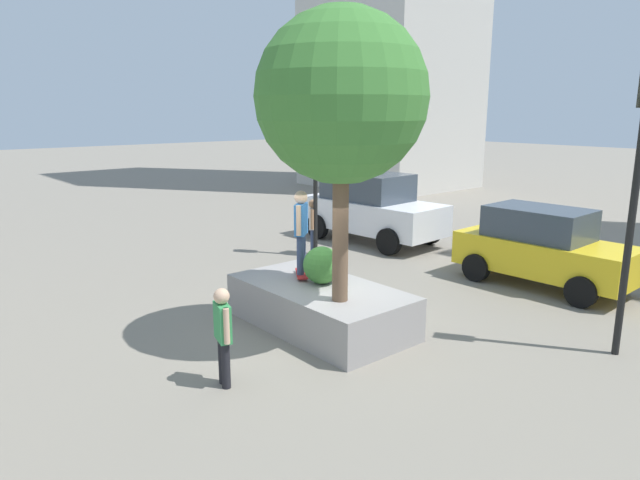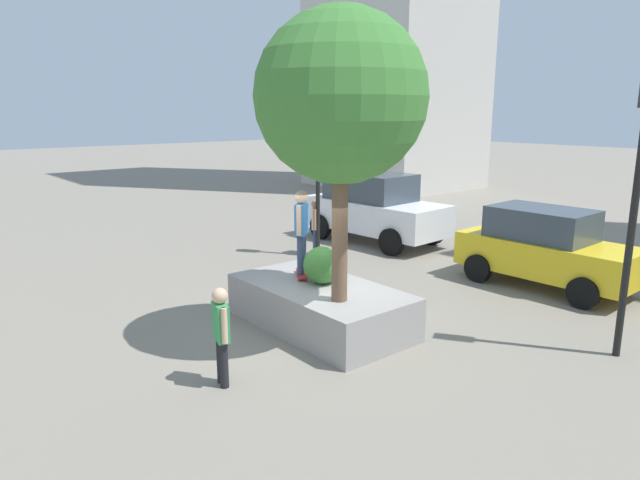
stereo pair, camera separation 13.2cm
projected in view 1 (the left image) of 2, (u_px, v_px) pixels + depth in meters
The scene contains 12 objects.
ground_plane at pixel (324, 329), 10.91m from camera, with size 120.00×120.00×0.00m, color gray.
planter_ledge at pixel (320, 306), 10.98m from camera, with size 3.64×1.93×0.83m, color gray.
plaza_tree at pixel (341, 98), 9.28m from camera, with size 2.88×2.88×4.94m.
boxwood_shrub at pixel (322, 265), 10.96m from camera, with size 0.73×0.73×0.73m, color #3D7A33.
skateboard at pixel (301, 274), 11.47m from camera, with size 0.78×0.63×0.07m.
skateboarder at pixel (301, 226), 11.24m from camera, with size 0.43×0.47×1.68m.
police_car at pixel (371, 207), 18.02m from camera, with size 4.79×2.43×2.17m.
taxi_cab at pixel (543, 247), 13.45m from camera, with size 4.08×1.99×1.87m.
traffic_light_corner at pixel (640, 157), 9.06m from camera, with size 0.37×0.36×5.00m.
traffic_light_median at pixel (315, 158), 15.75m from camera, with size 0.37×0.37×4.09m.
passerby_with_bag at pixel (223, 330), 8.50m from camera, with size 0.51×0.28×1.55m.
bystander_watching at pixel (313, 223), 16.35m from camera, with size 0.44×0.44×1.62m.
Camera 1 is at (7.78, -6.68, 4.12)m, focal length 31.86 mm.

